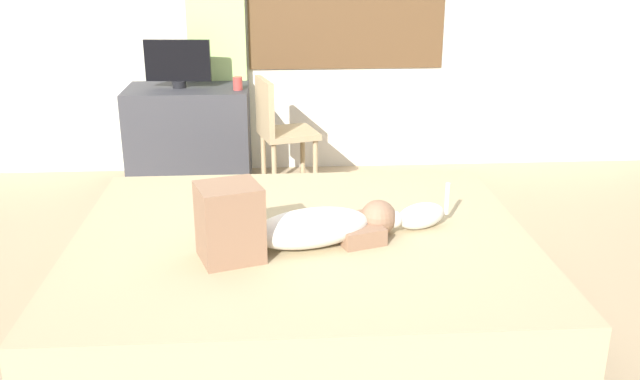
% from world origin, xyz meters
% --- Properties ---
extents(ground_plane, '(16.00, 16.00, 0.00)m').
position_xyz_m(ground_plane, '(0.00, 0.00, 0.00)').
color(ground_plane, tan).
extents(bed, '(2.23, 1.93, 0.43)m').
position_xyz_m(bed, '(-0.04, -0.02, 0.21)').
color(bed, '#38383D').
rests_on(bed, ground).
extents(person_lying, '(0.93, 0.50, 0.34)m').
position_xyz_m(person_lying, '(-0.09, -0.18, 0.55)').
color(person_lying, silver).
rests_on(person_lying, bed).
extents(cat, '(0.34, 0.20, 0.21)m').
position_xyz_m(cat, '(0.52, 0.00, 0.50)').
color(cat, silver).
rests_on(cat, bed).
extents(desk, '(0.90, 0.56, 0.74)m').
position_xyz_m(desk, '(-0.80, 2.06, 0.37)').
color(desk, '#38383D').
rests_on(desk, ground).
extents(tv_monitor, '(0.48, 0.10, 0.35)m').
position_xyz_m(tv_monitor, '(-0.85, 2.06, 0.92)').
color(tv_monitor, black).
rests_on(tv_monitor, desk).
extents(cup, '(0.07, 0.07, 0.09)m').
position_xyz_m(cup, '(-0.42, 1.95, 0.79)').
color(cup, '#B23D38').
rests_on(cup, desk).
extents(chair_by_desk, '(0.47, 0.47, 0.86)m').
position_xyz_m(chair_by_desk, '(-0.13, 1.73, 0.51)').
color(chair_by_desk, tan).
rests_on(chair_by_desk, ground).
extents(curtain_left, '(0.44, 0.06, 2.67)m').
position_xyz_m(curtain_left, '(-0.58, 2.34, 1.33)').
color(curtain_left, '#ADCC75').
rests_on(curtain_left, ground).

